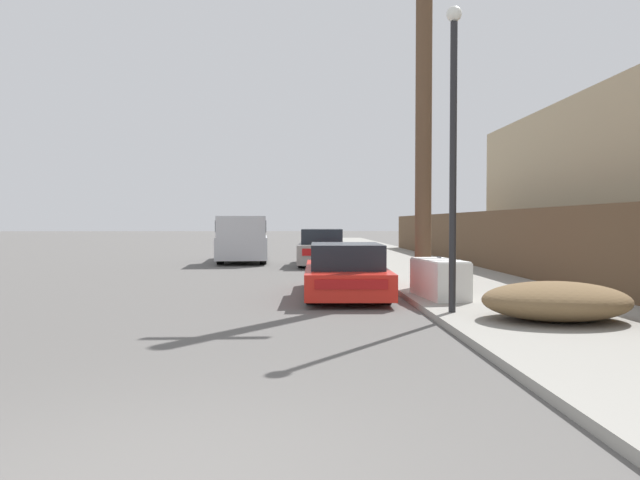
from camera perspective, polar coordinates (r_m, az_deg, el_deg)
The scene contains 9 objects.
sidewalk_curb at distance 27.27m, azimuth 7.02°, elevation -1.64°, with size 4.20×63.00×0.12m, color gray.
discarded_fridge at distance 12.04m, azimuth 11.84°, elevation -3.77°, with size 0.88×1.84×0.81m.
parked_sports_car_red at distance 12.92m, azimuth 2.54°, elevation -3.21°, with size 1.92×4.60×1.20m.
car_parked_mid at distance 22.23m, azimuth 0.22°, elevation -0.84°, with size 2.00×4.70×1.42m.
pickup_truck at distance 23.98m, azimuth -7.73°, elevation 0.03°, with size 2.34×5.68×1.92m.
utility_pole at distance 13.98m, azimuth 10.33°, elevation 13.19°, with size 1.80×0.39×8.51m.
street_lamp at distance 10.12m, azimuth 13.18°, elevation 9.93°, with size 0.26×0.26×5.20m.
brush_pile at distance 9.78m, azimuth 22.52°, elevation -5.64°, with size 2.32×1.77×0.61m.
wooden_fence at distance 20.67m, azimuth 15.62°, elevation 0.09°, with size 0.08×31.21×1.93m, color brown.
Camera 1 is at (0.90, -3.37, 1.66)m, focal length 32.00 mm.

